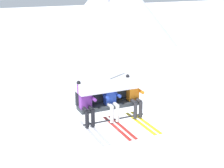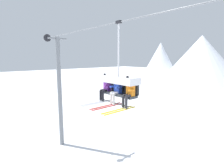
# 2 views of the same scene
# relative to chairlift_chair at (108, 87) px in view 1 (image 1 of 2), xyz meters

# --- Properties ---
(mountain_peak_east) EXTENTS (17.87, 17.87, 10.86)m
(mountain_peak_east) POSITION_rel_chairlift_chair_xyz_m (17.38, 35.94, -0.98)
(mountain_peak_east) COLOR white
(mountain_peak_east) RESTS_ON ground_plane
(chairlift_chair) EXTENTS (1.95, 0.74, 3.55)m
(chairlift_chair) POSITION_rel_chairlift_chair_xyz_m (0.00, 0.00, 0.00)
(chairlift_chair) COLOR #33383D
(skier_purple) EXTENTS (0.48, 1.70, 1.34)m
(skier_purple) POSITION_rel_chairlift_chair_xyz_m (-0.77, -0.21, -0.30)
(skier_purple) COLOR purple
(skier_blue) EXTENTS (0.46, 1.70, 1.23)m
(skier_blue) POSITION_rel_chairlift_chair_xyz_m (0.00, -0.22, -0.32)
(skier_blue) COLOR #2847B7
(skier_orange) EXTENTS (0.48, 1.70, 1.34)m
(skier_orange) POSITION_rel_chairlift_chair_xyz_m (0.76, -0.21, -0.30)
(skier_orange) COLOR orange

